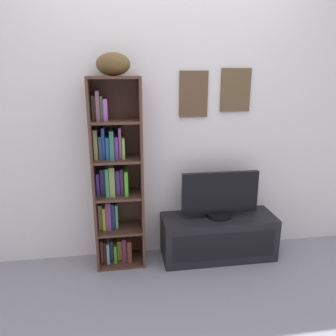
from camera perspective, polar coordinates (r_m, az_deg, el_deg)
The scene contains 5 objects.
back_wall at distance 2.81m, azimuth -0.40°, elevation 8.95°, with size 4.80×0.08×2.49m.
bookshelf at distance 2.76m, azimuth -9.31°, elevation -2.17°, with size 0.40×0.29×1.58m.
football at distance 2.59m, azimuth -9.57°, elevation 17.38°, with size 0.29×0.17×0.17m, color brown.
tv_stand at distance 3.03m, azimuth 8.71°, elevation -11.69°, with size 1.00×0.37×0.39m.
television at distance 2.87m, azimuth 9.03°, elevation -4.75°, with size 0.67×0.22×0.41m.
Camera 1 is at (-0.40, -1.63, 1.60)m, focal length 35.04 mm.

